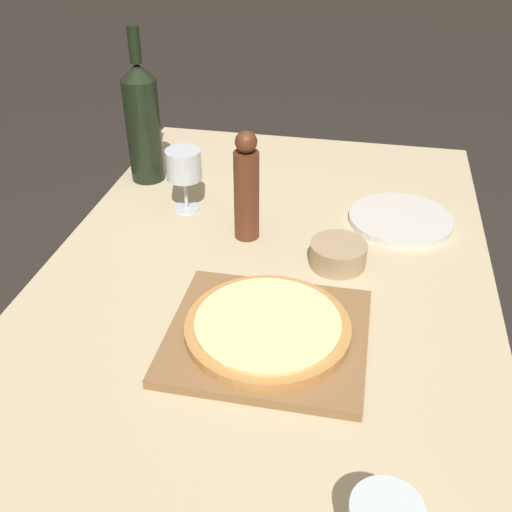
{
  "coord_description": "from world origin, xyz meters",
  "views": [
    {
      "loc": [
        0.17,
        -0.95,
        1.46
      ],
      "look_at": [
        -0.01,
        -0.02,
        0.83
      ],
      "focal_mm": 42.0,
      "sensor_mm": 36.0,
      "label": 1
    }
  ],
  "objects_px": {
    "pepper_mill": "(247,189)",
    "pizza": "(268,327)",
    "wine_glass": "(184,167)",
    "wine_bottle": "(143,121)",
    "small_bowl": "(338,254)"
  },
  "relations": [
    {
      "from": "pepper_mill",
      "to": "pizza",
      "type": "bearing_deg",
      "value": -72.0
    },
    {
      "from": "pizza",
      "to": "pepper_mill",
      "type": "bearing_deg",
      "value": 108.0
    },
    {
      "from": "pizza",
      "to": "wine_bottle",
      "type": "xyz_separation_m",
      "value": [
        -0.41,
        0.55,
        0.12
      ]
    },
    {
      "from": "pizza",
      "to": "wine_glass",
      "type": "xyz_separation_m",
      "value": [
        -0.27,
        0.41,
        0.08
      ]
    },
    {
      "from": "wine_bottle",
      "to": "small_bowl",
      "type": "relative_size",
      "value": 3.3
    },
    {
      "from": "small_bowl",
      "to": "wine_bottle",
      "type": "bearing_deg",
      "value": 149.69
    },
    {
      "from": "pizza",
      "to": "small_bowl",
      "type": "height_order",
      "value": "small_bowl"
    },
    {
      "from": "pepper_mill",
      "to": "small_bowl",
      "type": "distance_m",
      "value": 0.23
    },
    {
      "from": "wine_bottle",
      "to": "pepper_mill",
      "type": "relative_size",
      "value": 1.56
    },
    {
      "from": "pizza",
      "to": "small_bowl",
      "type": "distance_m",
      "value": 0.27
    },
    {
      "from": "pepper_mill",
      "to": "wine_bottle",
      "type": "bearing_deg",
      "value": 143.56
    },
    {
      "from": "wine_glass",
      "to": "pepper_mill",
      "type": "bearing_deg",
      "value": -28.73
    },
    {
      "from": "pepper_mill",
      "to": "wine_glass",
      "type": "bearing_deg",
      "value": 151.27
    },
    {
      "from": "wine_glass",
      "to": "wine_bottle",
      "type": "bearing_deg",
      "value": 136.29
    },
    {
      "from": "wine_glass",
      "to": "small_bowl",
      "type": "distance_m",
      "value": 0.41
    }
  ]
}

